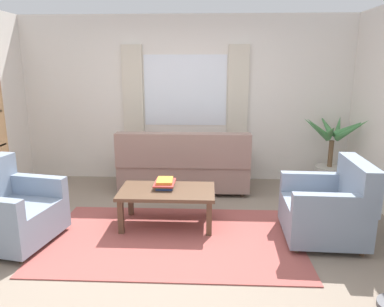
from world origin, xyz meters
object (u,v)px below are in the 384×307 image
at_px(armchair_left, 8,211).
at_px(book_stack_on_table, 165,183).
at_px(potted_plant, 331,158).
at_px(coffee_table, 167,194).
at_px(couch, 184,167).
at_px(armchair_right, 329,208).

distance_m(armchair_left, book_stack_on_table, 1.70).
bearing_deg(potted_plant, book_stack_on_table, -150.98).
bearing_deg(armchair_left, book_stack_on_table, -58.86).
bearing_deg(coffee_table, couch, 84.65).
distance_m(book_stack_on_table, potted_plant, 2.69).
bearing_deg(coffee_table, book_stack_on_table, 110.63).
bearing_deg(potted_plant, couch, -175.83).
distance_m(armchair_right, coffee_table, 1.79).
distance_m(couch, armchair_left, 2.46).
relative_size(armchair_left, potted_plant, 0.82).
bearing_deg(book_stack_on_table, armchair_left, -159.43).
relative_size(armchair_right, potted_plant, 0.74).
xyz_separation_m(coffee_table, potted_plant, (2.31, 1.40, 0.11)).
bearing_deg(couch, potted_plant, -175.83).
height_order(armchair_left, armchair_right, same).
bearing_deg(armchair_right, potted_plant, 164.27).
bearing_deg(armchair_right, coffee_table, -96.38).
xyz_separation_m(couch, book_stack_on_table, (-0.15, -1.14, 0.12)).
bearing_deg(armchair_left, potted_plant, -53.68).
bearing_deg(couch, book_stack_on_table, 82.40).
relative_size(armchair_left, book_stack_on_table, 2.88).
distance_m(couch, coffee_table, 1.25).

